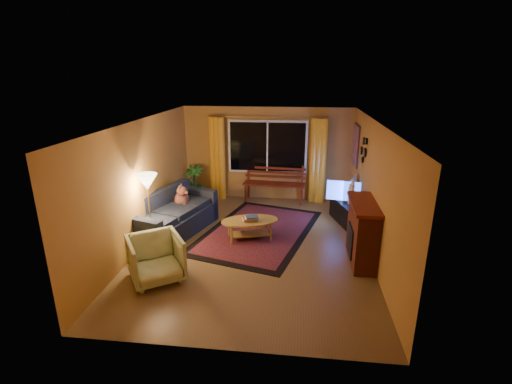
# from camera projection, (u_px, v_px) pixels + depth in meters

# --- Properties ---
(floor) EXTENTS (4.50, 6.00, 0.02)m
(floor) POSITION_uv_depth(u_px,v_px,m) (254.00, 246.00, 7.56)
(floor) COLOR brown
(floor) RESTS_ON ground
(ceiling) EXTENTS (4.50, 6.00, 0.02)m
(ceiling) POSITION_uv_depth(u_px,v_px,m) (254.00, 121.00, 6.77)
(ceiling) COLOR white
(ceiling) RESTS_ON ground
(wall_back) EXTENTS (4.50, 0.02, 2.50)m
(wall_back) POSITION_uv_depth(u_px,v_px,m) (267.00, 154.00, 10.01)
(wall_back) COLOR #BA823A
(wall_back) RESTS_ON ground
(wall_left) EXTENTS (0.02, 6.00, 2.50)m
(wall_left) POSITION_uv_depth(u_px,v_px,m) (142.00, 183.00, 7.41)
(wall_left) COLOR #BA823A
(wall_left) RESTS_ON ground
(wall_right) EXTENTS (0.02, 6.00, 2.50)m
(wall_right) POSITION_uv_depth(u_px,v_px,m) (374.00, 191.00, 6.92)
(wall_right) COLOR #BA823A
(wall_right) RESTS_ON ground
(window) EXTENTS (2.00, 0.02, 1.30)m
(window) POSITION_uv_depth(u_px,v_px,m) (267.00, 147.00, 9.88)
(window) COLOR black
(window) RESTS_ON wall_back
(curtain_rod) EXTENTS (3.20, 0.03, 0.03)m
(curtain_rod) POSITION_uv_depth(u_px,v_px,m) (267.00, 117.00, 9.59)
(curtain_rod) COLOR #BF8C3F
(curtain_rod) RESTS_ON wall_back
(curtain_left) EXTENTS (0.36, 0.36, 2.24)m
(curtain_left) POSITION_uv_depth(u_px,v_px,m) (218.00, 158.00, 10.07)
(curtain_left) COLOR #F5A422
(curtain_left) RESTS_ON ground
(curtain_right) EXTENTS (0.36, 0.36, 2.24)m
(curtain_right) POSITION_uv_depth(u_px,v_px,m) (318.00, 161.00, 9.78)
(curtain_right) COLOR #F5A422
(curtain_right) RESTS_ON ground
(bench) EXTENTS (1.68, 0.61, 0.49)m
(bench) POSITION_uv_depth(u_px,v_px,m) (274.00, 193.00, 10.02)
(bench) COLOR #54190C
(bench) RESTS_ON ground
(potted_plant) EXTENTS (0.69, 0.69, 0.99)m
(potted_plant) POSITION_uv_depth(u_px,v_px,m) (194.00, 183.00, 10.00)
(potted_plant) COLOR #235B1E
(potted_plant) RESTS_ON ground
(sofa) EXTENTS (1.59, 2.43, 0.91)m
(sofa) POSITION_uv_depth(u_px,v_px,m) (173.00, 214.00, 7.99)
(sofa) COLOR black
(sofa) RESTS_ON ground
(dog) EXTENTS (0.53, 0.59, 0.53)m
(dog) POSITION_uv_depth(u_px,v_px,m) (181.00, 195.00, 8.38)
(dog) COLOR brown
(dog) RESTS_ON sofa
(armchair) EXTENTS (1.13, 1.11, 0.86)m
(armchair) POSITION_uv_depth(u_px,v_px,m) (156.00, 257.00, 6.21)
(armchair) COLOR #BFCD92
(armchair) RESTS_ON ground
(floor_lamp) EXTENTS (0.27, 0.27, 1.55)m
(floor_lamp) POSITION_uv_depth(u_px,v_px,m) (150.00, 212.00, 7.19)
(floor_lamp) COLOR #BF8C3F
(floor_lamp) RESTS_ON ground
(rug) EXTENTS (2.90, 3.75, 0.02)m
(rug) POSITION_uv_depth(u_px,v_px,m) (258.00, 231.00, 8.20)
(rug) COLOR maroon
(rug) RESTS_ON ground
(coffee_table) EXTENTS (1.49, 1.49, 0.43)m
(coffee_table) POSITION_uv_depth(u_px,v_px,m) (250.00, 229.00, 7.78)
(coffee_table) COLOR #B08D3C
(coffee_table) RESTS_ON ground
(tv_console) EXTENTS (0.72, 1.25, 0.49)m
(tv_console) POSITION_uv_depth(u_px,v_px,m) (347.00, 213.00, 8.60)
(tv_console) COLOR black
(tv_console) RESTS_ON ground
(television) EXTENTS (0.30, 1.01, 0.57)m
(television) POSITION_uv_depth(u_px,v_px,m) (349.00, 191.00, 8.43)
(television) COLOR black
(television) RESTS_ON tv_console
(fireplace) EXTENTS (0.40, 1.20, 1.10)m
(fireplace) POSITION_uv_depth(u_px,v_px,m) (363.00, 234.00, 6.78)
(fireplace) COLOR maroon
(fireplace) RESTS_ON ground
(mirror_cluster) EXTENTS (0.06, 0.60, 0.56)m
(mirror_cluster) POSITION_uv_depth(u_px,v_px,m) (363.00, 148.00, 7.98)
(mirror_cluster) COLOR black
(mirror_cluster) RESTS_ON wall_right
(painting) EXTENTS (0.04, 0.76, 0.96)m
(painting) POSITION_uv_depth(u_px,v_px,m) (356.00, 145.00, 9.11)
(painting) COLOR orange
(painting) RESTS_ON wall_right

